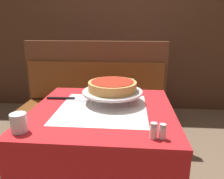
# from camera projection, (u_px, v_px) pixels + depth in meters

# --- Properties ---
(dining_table_front) EXTENTS (0.84, 0.84, 0.76)m
(dining_table_front) POSITION_uv_depth(u_px,v_px,m) (103.00, 126.00, 1.34)
(dining_table_front) COLOR red
(dining_table_front) RESTS_ON ground_plane
(dining_table_rear) EXTENTS (0.75, 0.75, 0.76)m
(dining_table_rear) POSITION_uv_depth(u_px,v_px,m) (119.00, 74.00, 2.79)
(dining_table_rear) COLOR red
(dining_table_rear) RESTS_ON ground_plane
(booth_bench) EXTENTS (1.44, 0.46, 1.09)m
(booth_bench) POSITION_uv_depth(u_px,v_px,m) (94.00, 119.00, 2.21)
(booth_bench) COLOR brown
(booth_bench) RESTS_ON ground_plane
(back_wall_panel) EXTENTS (6.00, 0.04, 2.40)m
(back_wall_panel) POSITION_uv_depth(u_px,v_px,m) (120.00, 28.00, 3.13)
(back_wall_panel) COLOR #4C2D1E
(back_wall_panel) RESTS_ON ground_plane
(pizza_pan_stand) EXTENTS (0.38, 0.38, 0.08)m
(pizza_pan_stand) POSITION_uv_depth(u_px,v_px,m) (112.00, 92.00, 1.39)
(pizza_pan_stand) COLOR #ADADB2
(pizza_pan_stand) RESTS_ON dining_table_front
(deep_dish_pizza) EXTENTS (0.30, 0.30, 0.06)m
(deep_dish_pizza) POSITION_uv_depth(u_px,v_px,m) (112.00, 86.00, 1.38)
(deep_dish_pizza) COLOR tan
(deep_dish_pizza) RESTS_ON pizza_pan_stand
(pizza_server) EXTENTS (0.29, 0.09, 0.01)m
(pizza_server) POSITION_uv_depth(u_px,v_px,m) (71.00, 99.00, 1.47)
(pizza_server) COLOR #BCBCC1
(pizza_server) RESTS_ON dining_table_front
(water_glass_near) EXTENTS (0.08, 0.08, 0.09)m
(water_glass_near) POSITION_uv_depth(u_px,v_px,m) (19.00, 123.00, 1.01)
(water_glass_near) COLOR silver
(water_glass_near) RESTS_ON dining_table_front
(salt_shaker) EXTENTS (0.03, 0.03, 0.07)m
(salt_shaker) POSITION_uv_depth(u_px,v_px,m) (153.00, 131.00, 0.95)
(salt_shaker) COLOR silver
(salt_shaker) RESTS_ON dining_table_front
(pepper_shaker) EXTENTS (0.03, 0.03, 0.07)m
(pepper_shaker) POSITION_uv_depth(u_px,v_px,m) (163.00, 132.00, 0.95)
(pepper_shaker) COLOR silver
(pepper_shaker) RESTS_ON dining_table_front
(napkin_holder) EXTENTS (0.10, 0.05, 0.09)m
(napkin_holder) POSITION_uv_depth(u_px,v_px,m) (127.00, 85.00, 1.64)
(napkin_holder) COLOR #B2B2B7
(napkin_holder) RESTS_ON dining_table_front
(condiment_caddy) EXTENTS (0.14, 0.14, 0.17)m
(condiment_caddy) POSITION_uv_depth(u_px,v_px,m) (118.00, 61.00, 2.76)
(condiment_caddy) COLOR black
(condiment_caddy) RESTS_ON dining_table_rear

